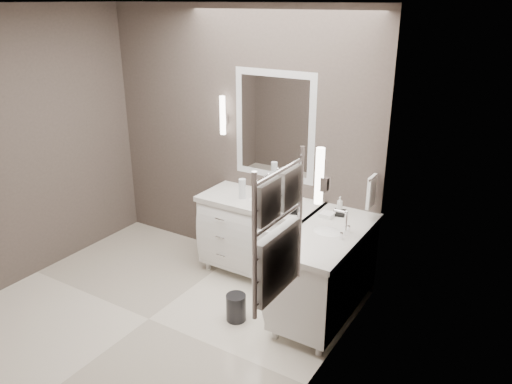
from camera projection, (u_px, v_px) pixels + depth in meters
The scene contains 20 objects.
floor at pixel (149, 319), 4.56m from camera, with size 3.20×3.00×0.01m, color white.
ceiling at pixel (119, 3), 3.57m from camera, with size 3.20×3.00×0.01m, color white.
wall_back at pixel (238, 139), 5.26m from camera, with size 3.20×0.01×2.70m, color #4B413C.
wall_left at pixel (15, 151), 4.85m from camera, with size 0.01×3.00×2.70m, color #4B413C.
wall_right at pixel (315, 223), 3.28m from camera, with size 0.01×3.00×2.70m, color #4B413C.
vanity_back at pixel (260, 232), 5.13m from camera, with size 1.24×0.59×0.97m.
vanity_right at pixel (325, 268), 4.45m from camera, with size 0.59×1.24×0.97m.
mirror_back at pixel (274, 126), 4.95m from camera, with size 0.90×0.02×1.10m.
mirror_right at pixel (358, 162), 3.85m from camera, with size 0.02×0.90×1.10m.
sconce_back at pixel (223, 116), 5.17m from camera, with size 0.06×0.06×0.40m.
sconce_right at pixel (319, 177), 3.41m from camera, with size 0.06×0.06×0.40m.
towel_bar_corner at pixel (371, 191), 4.48m from camera, with size 0.03×0.22×0.30m.
towel_ladder at pixel (278, 239), 2.98m from camera, with size 0.06×0.58×0.90m.
waste_bin at pixel (236, 307), 4.50m from camera, with size 0.18×0.18×0.25m, color black.
amenity_tray_back at pixel (292, 211), 4.71m from camera, with size 0.18×0.13×0.03m, color black.
amenity_tray_right at pixel (339, 213), 4.66m from camera, with size 0.11×0.15×0.02m, color black.
water_bottle at pixel (242, 189), 4.99m from camera, with size 0.07×0.07×0.20m, color silver.
soap_bottle_a at pixel (290, 201), 4.71m from camera, with size 0.07×0.07×0.15m, color white.
soap_bottle_b at pixel (293, 206), 4.65m from camera, with size 0.08×0.08×0.10m, color black.
soap_bottle_c at pixel (340, 204), 4.63m from camera, with size 0.06×0.06×0.15m, color white.
Camera 1 is at (2.84, -2.75, 2.73)m, focal length 35.00 mm.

